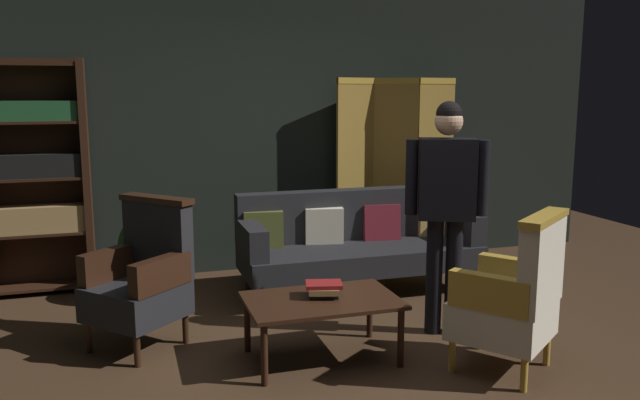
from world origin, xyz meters
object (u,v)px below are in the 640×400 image
at_px(armchair_gilt_accent, 513,298).
at_px(book_red_leather, 324,285).
at_px(folding_screen, 395,169).
at_px(velvet_couch, 357,239).
at_px(standing_figure, 446,196).
at_px(book_black_cloth, 324,294).
at_px(armchair_wing_left, 142,278).
at_px(bookshelf, 35,175).
at_px(potted_plant, 146,252).
at_px(coffee_table, 322,305).
at_px(book_tan_leather, 324,289).

relative_size(armchair_gilt_accent, book_red_leather, 4.35).
bearing_deg(folding_screen, velvet_couch, -134.03).
height_order(standing_figure, book_black_cloth, standing_figure).
xyz_separation_m(armchair_wing_left, book_black_cloth, (1.14, -0.57, -0.05)).
height_order(velvet_couch, armchair_gilt_accent, armchair_gilt_accent).
height_order(bookshelf, potted_plant, bookshelf).
relative_size(armchair_wing_left, book_black_cloth, 5.62).
distance_m(folding_screen, bookshelf, 3.37).
bearing_deg(book_black_cloth, folding_screen, 55.35).
relative_size(folding_screen, bookshelf, 0.93).
bearing_deg(folding_screen, armchair_gilt_accent, -97.57).
distance_m(velvet_couch, armchair_wing_left, 2.04).
xyz_separation_m(velvet_couch, coffee_table, (-0.77, -1.39, -0.08)).
bearing_deg(potted_plant, folding_screen, 11.20).
distance_m(velvet_couch, potted_plant, 1.83).
distance_m(bookshelf, velvet_couch, 2.86).
height_order(armchair_wing_left, potted_plant, armchair_wing_left).
bearing_deg(coffee_table, book_red_leather, 55.33).
distance_m(velvet_couch, book_tan_leather, 1.54).
bearing_deg(armchair_gilt_accent, bookshelf, 138.63).
relative_size(armchair_wing_left, book_red_leather, 4.35).
height_order(bookshelf, book_red_leather, bookshelf).
bearing_deg(book_tan_leather, folding_screen, 55.35).
xyz_separation_m(armchair_wing_left, book_tan_leather, (1.14, -0.57, -0.02)).
height_order(velvet_couch, book_tan_leather, velvet_couch).
bearing_deg(coffee_table, potted_plant, 123.60).
distance_m(armchair_gilt_accent, potted_plant, 3.02).
relative_size(coffee_table, book_red_leather, 4.18).
distance_m(armchair_wing_left, book_tan_leather, 1.28).
xyz_separation_m(coffee_table, book_red_leather, (0.02, 0.04, 0.13)).
bearing_deg(coffee_table, book_black_cloth, 55.33).
xyz_separation_m(book_tan_leather, book_red_leather, (0.00, -0.00, 0.03)).
xyz_separation_m(book_black_cloth, book_red_leather, (0.00, 0.00, 0.07)).
distance_m(armchair_gilt_accent, book_red_leather, 1.21).
height_order(coffee_table, book_tan_leather, book_tan_leather).
xyz_separation_m(folding_screen, armchair_gilt_accent, (-0.35, -2.62, -0.50)).
distance_m(book_black_cloth, book_red_leather, 0.07).
distance_m(standing_figure, book_red_leather, 1.11).
bearing_deg(book_red_leather, coffee_table, -124.67).
relative_size(potted_plant, book_tan_leather, 3.76).
bearing_deg(potted_plant, book_black_cloth, -55.18).
distance_m(coffee_table, armchair_wing_left, 1.28).
relative_size(armchair_wing_left, potted_plant, 1.39).
height_order(bookshelf, armchair_gilt_accent, bookshelf).
height_order(potted_plant, book_black_cloth, potted_plant).
bearing_deg(coffee_table, armchair_gilt_accent, -26.33).
bearing_deg(bookshelf, armchair_gilt_accent, -41.37).
distance_m(folding_screen, book_tan_leather, 2.54).
height_order(standing_figure, book_red_leather, standing_figure).
distance_m(bookshelf, book_black_cloth, 2.93).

